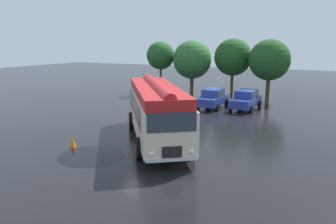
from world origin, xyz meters
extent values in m
plane|color=black|center=(0.00, 0.00, 0.00)|extent=(120.00, 120.00, 0.00)
cube|color=beige|center=(-0.05, 0.97, 1.60)|extent=(8.03, 9.48, 2.10)
cube|color=red|center=(-0.05, 0.97, 2.93)|extent=(7.75, 9.20, 0.56)
cylinder|color=red|center=(-0.05, 0.97, 3.19)|extent=(6.21, 7.94, 0.60)
cube|color=#2D3842|center=(0.77, 1.97, 2.17)|extent=(4.86, 6.40, 0.84)
cube|color=#2D3842|center=(-1.24, 0.45, 2.17)|extent=(4.86, 6.40, 0.84)
cube|color=red|center=(0.83, 1.89, 1.63)|extent=(4.97, 6.56, 0.12)
cube|color=red|center=(-1.18, 0.37, 1.63)|extent=(4.97, 6.56, 0.12)
cube|color=#2D3842|center=(2.97, -3.03, 2.27)|extent=(1.78, 1.36, 0.88)
cube|color=black|center=(2.98, -3.03, 0.90)|extent=(0.75, 0.59, 0.56)
cube|color=silver|center=(2.99, -3.05, 0.57)|extent=(1.95, 1.51, 0.16)
sphere|color=white|center=(3.70, -2.50, 0.87)|extent=(0.22, 0.22, 0.22)
sphere|color=white|center=(2.26, -3.58, 0.87)|extent=(0.22, 0.22, 0.22)
cylinder|color=black|center=(2.85, -0.72, 0.55)|extent=(0.89, 1.05, 1.10)
cylinder|color=red|center=(2.85, -0.72, 0.55)|extent=(0.49, 0.50, 0.39)
cylinder|color=black|center=(0.78, -2.28, 0.55)|extent=(0.89, 1.05, 1.10)
cylinder|color=red|center=(0.78, -2.28, 0.55)|extent=(0.49, 0.50, 0.39)
cylinder|color=black|center=(-0.77, 4.07, 0.55)|extent=(0.89, 1.05, 1.10)
cylinder|color=red|center=(-0.77, 4.07, 0.55)|extent=(0.49, 0.50, 0.39)
cylinder|color=black|center=(-2.84, 2.50, 0.55)|extent=(0.89, 1.05, 1.10)
cylinder|color=red|center=(-2.84, 2.50, 0.55)|extent=(0.49, 0.50, 0.39)
cube|color=navy|center=(-0.47, 11.93, 0.67)|extent=(1.77, 4.23, 0.70)
cube|color=navy|center=(-0.47, 12.08, 1.34)|extent=(1.53, 2.21, 0.64)
cube|color=#2D3842|center=(0.29, 12.10, 1.34)|extent=(0.06, 1.93, 0.50)
cube|color=#2D3842|center=(-1.23, 12.07, 1.34)|extent=(0.06, 1.93, 0.50)
cylinder|color=black|center=(0.43, 10.65, 0.32)|extent=(0.21, 0.64, 0.64)
cylinder|color=black|center=(-1.33, 10.62, 0.32)|extent=(0.21, 0.64, 0.64)
cylinder|color=black|center=(0.39, 13.25, 0.32)|extent=(0.21, 0.64, 0.64)
cylinder|color=black|center=(-1.37, 13.22, 0.32)|extent=(0.21, 0.64, 0.64)
cube|color=navy|center=(2.35, 12.45, 0.67)|extent=(1.87, 4.27, 0.70)
cube|color=navy|center=(2.35, 12.60, 1.34)|extent=(1.59, 2.24, 0.64)
cube|color=#2D3842|center=(3.11, 12.57, 1.34)|extent=(0.10, 1.93, 0.50)
cube|color=#2D3842|center=(1.60, 12.63, 1.34)|extent=(0.10, 1.93, 0.50)
cylinder|color=black|center=(3.17, 11.11, 0.32)|extent=(0.23, 0.65, 0.64)
cylinder|color=black|center=(1.41, 11.19, 0.32)|extent=(0.23, 0.65, 0.64)
cylinder|color=black|center=(3.28, 13.72, 0.32)|extent=(0.23, 0.65, 0.64)
cylinder|color=black|center=(1.52, 13.79, 0.32)|extent=(0.23, 0.65, 0.64)
cylinder|color=#4C3823|center=(-8.60, 17.23, 1.55)|extent=(0.25, 0.25, 3.09)
sphere|color=#235623|center=(-8.60, 17.23, 4.27)|extent=(3.14, 3.14, 3.14)
sphere|color=#235623|center=(-8.69, 17.58, 4.65)|extent=(2.15, 2.15, 2.15)
cylinder|color=#4C3823|center=(-4.75, 17.19, 1.18)|extent=(0.39, 0.39, 2.37)
sphere|color=#2D662D|center=(-4.75, 17.19, 3.90)|extent=(4.08, 4.08, 4.08)
sphere|color=#2D662D|center=(-4.38, 17.51, 4.28)|extent=(2.99, 2.99, 2.99)
cylinder|color=#4C3823|center=(-0.66, 18.40, 1.37)|extent=(0.31, 0.31, 2.74)
sphere|color=#1E4C1E|center=(-0.66, 18.40, 4.19)|extent=(3.86, 3.86, 3.86)
sphere|color=#1E4C1E|center=(-0.49, 18.46, 4.49)|extent=(2.45, 2.45, 2.45)
cylinder|color=#4C3823|center=(3.25, 17.32, 1.28)|extent=(0.38, 0.38, 2.56)
sphere|color=#1E4C1E|center=(3.25, 17.32, 4.04)|extent=(3.95, 3.95, 3.95)
sphere|color=#1E4C1E|center=(3.21, 17.42, 4.19)|extent=(3.09, 3.09, 3.09)
cone|color=orange|center=(-3.50, -2.35, 0.28)|extent=(0.36, 0.36, 0.55)
cylinder|color=black|center=(-1.62, -3.01, 0.00)|extent=(3.38, 3.38, 0.01)
camera|label=1|loc=(9.13, -15.34, 5.64)|focal=35.00mm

